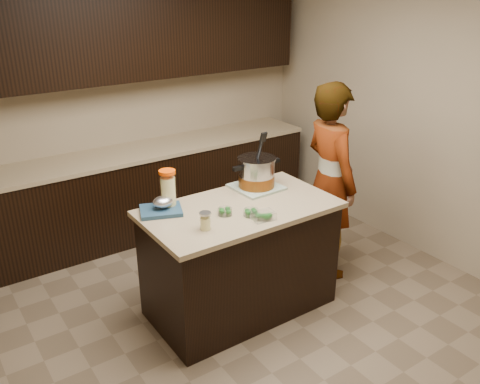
# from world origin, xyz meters

# --- Properties ---
(ground_plane) EXTENTS (4.00, 4.00, 0.00)m
(ground_plane) POSITION_xyz_m (0.00, 0.00, 0.00)
(ground_plane) COLOR brown
(ground_plane) RESTS_ON ground
(room_shell) EXTENTS (4.04, 4.04, 2.72)m
(room_shell) POSITION_xyz_m (0.00, 0.00, 1.71)
(room_shell) COLOR tan
(room_shell) RESTS_ON ground
(back_cabinets) EXTENTS (3.60, 0.63, 2.33)m
(back_cabinets) POSITION_xyz_m (0.00, 1.74, 0.94)
(back_cabinets) COLOR black
(back_cabinets) RESTS_ON ground
(island) EXTENTS (1.46, 0.81, 0.90)m
(island) POSITION_xyz_m (0.00, 0.00, 0.45)
(island) COLOR black
(island) RESTS_ON ground
(dish_towel) EXTENTS (0.37, 0.37, 0.02)m
(dish_towel) POSITION_xyz_m (0.32, 0.23, 0.91)
(dish_towel) COLOR #4F7556
(dish_towel) RESTS_ON island
(stock_pot) EXTENTS (0.43, 0.32, 0.44)m
(stock_pot) POSITION_xyz_m (0.32, 0.22, 1.02)
(stock_pot) COLOR #B7B7BC
(stock_pot) RESTS_ON dish_towel
(lemonade_pitcher) EXTENTS (0.16, 0.16, 0.30)m
(lemonade_pitcher) POSITION_xyz_m (-0.45, 0.28, 1.04)
(lemonade_pitcher) COLOR #EBE290
(lemonade_pitcher) RESTS_ON island
(mason_jar) EXTENTS (0.09, 0.09, 0.13)m
(mason_jar) POSITION_xyz_m (-0.40, -0.17, 0.96)
(mason_jar) COLOR #EBE290
(mason_jar) RESTS_ON island
(broccoli_tub_left) EXTENTS (0.11, 0.11, 0.05)m
(broccoli_tub_left) POSITION_xyz_m (-0.17, -0.05, 0.92)
(broccoli_tub_left) COLOR silver
(broccoli_tub_left) RESTS_ON island
(broccoli_tub_right) EXTENTS (0.11, 0.11, 0.05)m
(broccoli_tub_right) POSITION_xyz_m (-0.02, -0.17, 0.92)
(broccoli_tub_right) COLOR silver
(broccoli_tub_right) RESTS_ON island
(broccoli_tub_rect) EXTENTS (0.17, 0.13, 0.06)m
(broccoli_tub_rect) POSITION_xyz_m (0.02, -0.27, 0.93)
(broccoli_tub_rect) COLOR silver
(broccoli_tub_rect) RESTS_ON island
(blue_tray) EXTENTS (0.36, 0.33, 0.11)m
(blue_tray) POSITION_xyz_m (-0.52, 0.24, 0.94)
(blue_tray) COLOR navy
(blue_tray) RESTS_ON island
(person) EXTENTS (0.52, 0.69, 1.73)m
(person) POSITION_xyz_m (0.98, 0.06, 0.86)
(person) COLOR gray
(person) RESTS_ON ground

